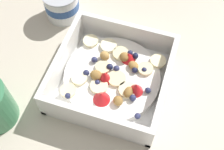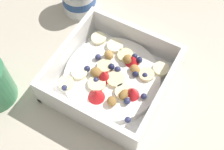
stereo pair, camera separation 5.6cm
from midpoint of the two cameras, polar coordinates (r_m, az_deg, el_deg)
ground_plane at (r=0.57m, az=3.81°, el=-3.52°), size 2.40×2.40×0.00m
fruit_bowl at (r=0.56m, az=2.87°, el=-0.70°), size 0.21×0.21×0.07m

